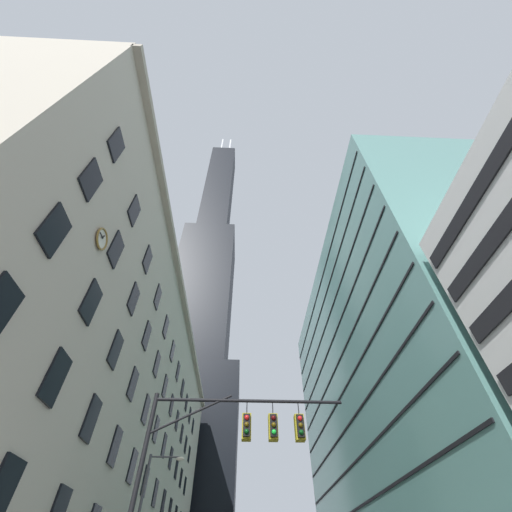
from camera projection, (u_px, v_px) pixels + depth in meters
name	position (u px, v px, depth m)	size (l,w,h in m)	color
station_building	(100.00, 419.00, 34.29)	(14.45, 64.32, 28.62)	beige
dark_skyscraper	(198.00, 329.00, 99.68)	(27.47, 27.47, 196.87)	black
glass_office_midrise	(398.00, 383.00, 45.67)	(17.62, 53.51, 44.09)	slate
traffic_signal_mast	(235.00, 444.00, 13.20)	(8.62, 0.63, 7.73)	black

